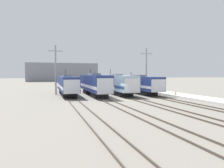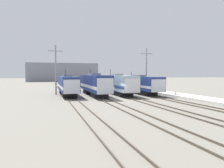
{
  "view_description": "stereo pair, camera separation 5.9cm",
  "coord_description": "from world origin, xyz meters",
  "px_view_note": "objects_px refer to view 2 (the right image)",
  "views": [
    {
      "loc": [
        -11.27,
        -34.01,
        4.1
      ],
      "look_at": [
        -0.59,
        1.44,
        2.42
      ],
      "focal_mm": 35.0,
      "sensor_mm": 36.0,
      "label": 1
    },
    {
      "loc": [
        -11.21,
        -34.03,
        4.1
      ],
      "look_at": [
        -0.59,
        1.44,
        2.42
      ],
      "focal_mm": 35.0,
      "sensor_mm": 36.0,
      "label": 2
    }
  ],
  "objects_px": {
    "locomotive_center_right": "(117,84)",
    "locomotive_far_left": "(67,85)",
    "catenary_tower_right": "(146,69)",
    "locomotive_far_right": "(139,84)",
    "traffic_cone": "(176,93)",
    "locomotive_center_left": "(95,84)",
    "catenary_tower_left": "(56,69)"
  },
  "relations": [
    {
      "from": "locomotive_far_right",
      "to": "catenary_tower_right",
      "type": "height_order",
      "value": "catenary_tower_right"
    },
    {
      "from": "locomotive_center_left",
      "to": "traffic_cone",
      "type": "distance_m",
      "value": 14.94
    },
    {
      "from": "locomotive_far_right",
      "to": "locomotive_center_left",
      "type": "bearing_deg",
      "value": -169.57
    },
    {
      "from": "locomotive_center_left",
      "to": "catenary_tower_right",
      "type": "relative_size",
      "value": 1.66
    },
    {
      "from": "locomotive_far_right",
      "to": "traffic_cone",
      "type": "height_order",
      "value": "locomotive_far_right"
    },
    {
      "from": "locomotive_center_left",
      "to": "traffic_cone",
      "type": "xyz_separation_m",
      "value": [
        13.27,
        -6.71,
        -1.42
      ]
    },
    {
      "from": "locomotive_far_left",
      "to": "locomotive_center_left",
      "type": "height_order",
      "value": "locomotive_center_left"
    },
    {
      "from": "locomotive_far_left",
      "to": "catenary_tower_right",
      "type": "distance_m",
      "value": 18.19
    },
    {
      "from": "catenary_tower_left",
      "to": "traffic_cone",
      "type": "bearing_deg",
      "value": -28.82
    },
    {
      "from": "catenary_tower_left",
      "to": "catenary_tower_right",
      "type": "bearing_deg",
      "value": 0.0
    },
    {
      "from": "locomotive_far_left",
      "to": "locomotive_far_right",
      "type": "relative_size",
      "value": 0.93
    },
    {
      "from": "locomotive_far_left",
      "to": "locomotive_center_right",
      "type": "distance_m",
      "value": 9.89
    },
    {
      "from": "locomotive_far_left",
      "to": "locomotive_center_right",
      "type": "height_order",
      "value": "locomotive_center_right"
    },
    {
      "from": "locomotive_far_left",
      "to": "traffic_cone",
      "type": "distance_m",
      "value": 20.38
    },
    {
      "from": "catenary_tower_left",
      "to": "locomotive_far_left",
      "type": "bearing_deg",
      "value": -45.52
    },
    {
      "from": "traffic_cone",
      "to": "catenary_tower_left",
      "type": "bearing_deg",
      "value": 151.18
    },
    {
      "from": "catenary_tower_right",
      "to": "traffic_cone",
      "type": "height_order",
      "value": "catenary_tower_right"
    },
    {
      "from": "locomotive_center_right",
      "to": "locomotive_far_right",
      "type": "xyz_separation_m",
      "value": [
        4.94,
        -0.01,
        -0.1
      ]
    },
    {
      "from": "locomotive_far_right",
      "to": "catenary_tower_right",
      "type": "relative_size",
      "value": 1.81
    },
    {
      "from": "locomotive_center_left",
      "to": "locomotive_center_right",
      "type": "xyz_separation_m",
      "value": [
        4.94,
        1.82,
        -0.04
      ]
    },
    {
      "from": "locomotive_far_right",
      "to": "catenary_tower_left",
      "type": "distance_m",
      "value": 17.37
    },
    {
      "from": "catenary_tower_right",
      "to": "catenary_tower_left",
      "type": "bearing_deg",
      "value": 180.0
    },
    {
      "from": "locomotive_center_left",
      "to": "locomotive_far_right",
      "type": "distance_m",
      "value": 10.04
    },
    {
      "from": "locomotive_center_left",
      "to": "catenary_tower_left",
      "type": "distance_m",
      "value": 8.82
    },
    {
      "from": "locomotive_center_right",
      "to": "catenary_tower_right",
      "type": "xyz_separation_m",
      "value": [
        7.92,
        2.62,
        3.06
      ]
    },
    {
      "from": "locomotive_center_left",
      "to": "locomotive_far_right",
      "type": "height_order",
      "value": "locomotive_center_left"
    },
    {
      "from": "traffic_cone",
      "to": "catenary_tower_right",
      "type": "bearing_deg",
      "value": 92.15
    },
    {
      "from": "locomotive_far_right",
      "to": "traffic_cone",
      "type": "distance_m",
      "value": 9.27
    },
    {
      "from": "locomotive_far_right",
      "to": "locomotive_center_right",
      "type": "bearing_deg",
      "value": 179.94
    },
    {
      "from": "locomotive_center_left",
      "to": "catenary_tower_left",
      "type": "xyz_separation_m",
      "value": [
        -7.0,
        4.44,
        3.02
      ]
    },
    {
      "from": "locomotive_center_right",
      "to": "locomotive_far_right",
      "type": "height_order",
      "value": "locomotive_center_right"
    },
    {
      "from": "locomotive_center_right",
      "to": "locomotive_far_left",
      "type": "bearing_deg",
      "value": 177.0
    }
  ]
}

